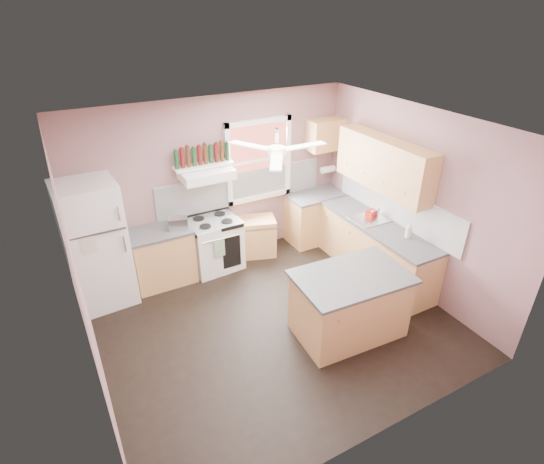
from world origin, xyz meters
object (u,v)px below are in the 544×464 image
refrigerator (96,245)px  cart (255,237)px  stove (215,244)px  toaster (178,223)px  island (349,305)px

refrigerator → cart: refrigerator is taller
refrigerator → stove: size_ratio=2.15×
refrigerator → cart: (2.50, 0.09, -0.59)m
refrigerator → cart: size_ratio=2.76×
cart → refrigerator: bearing=-159.9°
toaster → stove: (0.57, 0.08, -0.56)m
refrigerator → stove: refrigerator is taller
toaster → stove: size_ratio=0.33×
stove → island: same height
island → stove: bearing=115.9°
toaster → stove: toaster is taller
refrigerator → toaster: (1.17, -0.05, 0.06)m
toaster → stove: 0.81m
refrigerator → cart: bearing=-1.2°
refrigerator → island: bearing=-43.3°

